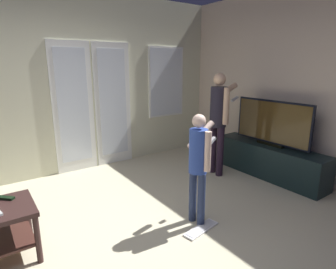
{
  "coord_description": "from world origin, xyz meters",
  "views": [
    {
      "loc": [
        -0.99,
        -2.11,
        1.7
      ],
      "look_at": [
        0.77,
        0.39,
        0.92
      ],
      "focal_mm": 29.81,
      "sensor_mm": 36.0,
      "label": 1
    }
  ],
  "objects_px": {
    "tv_remote_black": "(5,198)",
    "flat_screen_tv": "(272,123)",
    "person_adult": "(219,115)",
    "loose_keyboard": "(201,229)",
    "person_child": "(199,160)",
    "tv_stand": "(269,161)"
  },
  "relations": [
    {
      "from": "tv_stand",
      "to": "person_child",
      "type": "relative_size",
      "value": 1.46
    },
    {
      "from": "person_child",
      "to": "tv_remote_black",
      "type": "distance_m",
      "value": 1.88
    },
    {
      "from": "person_adult",
      "to": "flat_screen_tv",
      "type": "bearing_deg",
      "value": -42.41
    },
    {
      "from": "person_adult",
      "to": "loose_keyboard",
      "type": "distance_m",
      "value": 1.88
    },
    {
      "from": "person_adult",
      "to": "tv_remote_black",
      "type": "bearing_deg",
      "value": -176.31
    },
    {
      "from": "person_child",
      "to": "tv_remote_black",
      "type": "height_order",
      "value": "person_child"
    },
    {
      "from": "flat_screen_tv",
      "to": "tv_remote_black",
      "type": "xyz_separation_m",
      "value": [
        -3.5,
        0.34,
        -0.34
      ]
    },
    {
      "from": "tv_stand",
      "to": "loose_keyboard",
      "type": "bearing_deg",
      "value": -164.58
    },
    {
      "from": "flat_screen_tv",
      "to": "loose_keyboard",
      "type": "relative_size",
      "value": 2.71
    },
    {
      "from": "person_child",
      "to": "person_adult",
      "type": "bearing_deg",
      "value": 37.15
    },
    {
      "from": "tv_remote_black",
      "to": "person_child",
      "type": "bearing_deg",
      "value": 22.34
    },
    {
      "from": "tv_remote_black",
      "to": "flat_screen_tv",
      "type": "bearing_deg",
      "value": 39.01
    },
    {
      "from": "person_child",
      "to": "loose_keyboard",
      "type": "relative_size",
      "value": 2.66
    },
    {
      "from": "flat_screen_tv",
      "to": "person_child",
      "type": "distance_m",
      "value": 1.81
    },
    {
      "from": "person_child",
      "to": "flat_screen_tv",
      "type": "bearing_deg",
      "value": 11.68
    },
    {
      "from": "flat_screen_tv",
      "to": "tv_remote_black",
      "type": "relative_size",
      "value": 7.27
    },
    {
      "from": "tv_stand",
      "to": "loose_keyboard",
      "type": "relative_size",
      "value": 3.89
    },
    {
      "from": "person_child",
      "to": "loose_keyboard",
      "type": "xyz_separation_m",
      "value": [
        -0.07,
        -0.14,
        -0.72
      ]
    },
    {
      "from": "tv_stand",
      "to": "loose_keyboard",
      "type": "height_order",
      "value": "tv_stand"
    },
    {
      "from": "tv_remote_black",
      "to": "loose_keyboard",
      "type": "bearing_deg",
      "value": 17.49
    },
    {
      "from": "person_adult",
      "to": "loose_keyboard",
      "type": "xyz_separation_m",
      "value": [
        -1.25,
        -1.04,
        -0.94
      ]
    },
    {
      "from": "flat_screen_tv",
      "to": "person_adult",
      "type": "relative_size",
      "value": 0.79
    }
  ]
}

